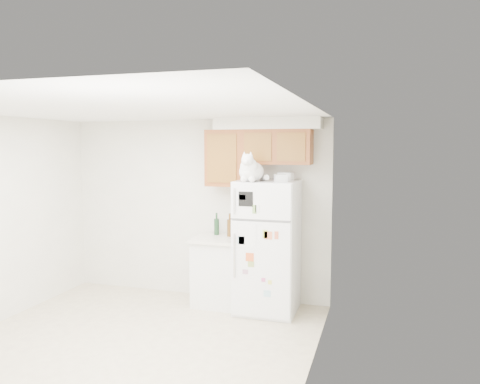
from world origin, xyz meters
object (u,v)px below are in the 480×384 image
at_px(storage_box_front, 281,178).
at_px(bottle_green, 217,224).
at_px(base_counter, 219,270).
at_px(cat, 251,170).
at_px(storage_box_back, 286,176).
at_px(refrigerator, 267,247).
at_px(bottle_amber, 230,225).

bearing_deg(storage_box_front, bottle_green, 135.59).
height_order(base_counter, cat, cat).
bearing_deg(storage_box_back, cat, -127.36).
bearing_deg(cat, refrigerator, 53.96).
bearing_deg(base_counter, storage_box_front, -13.63).
bearing_deg(cat, base_counter, 150.87).
bearing_deg(storage_box_back, bottle_amber, -173.68).
height_order(storage_box_front, bottle_green, storage_box_front).
height_order(cat, bottle_green, cat).
bearing_deg(refrigerator, base_counter, 173.91).
bearing_deg(bottle_green, base_counter, -61.81).
distance_m(refrigerator, storage_box_front, 0.93).
bearing_deg(storage_box_front, bottle_amber, 134.12).
relative_size(bottle_green, bottle_amber, 0.97).
bearing_deg(refrigerator, storage_box_back, 28.54).
distance_m(refrigerator, base_counter, 0.79).
bearing_deg(cat, bottle_amber, 135.81).
bearing_deg(bottle_amber, refrigerator, -16.77).
distance_m(storage_box_back, bottle_green, 1.20).
bearing_deg(storage_box_front, base_counter, 142.73).
bearing_deg(storage_box_front, storage_box_back, 64.21).
xyz_separation_m(base_counter, cat, (0.53, -0.29, 1.38)).
distance_m(cat, storage_box_back, 0.51).
distance_m(storage_box_front, bottle_amber, 1.06).
height_order(refrigerator, storage_box_front, storage_box_front).
relative_size(base_counter, bottle_green, 3.03).
bearing_deg(storage_box_back, storage_box_front, -81.67).
relative_size(refrigerator, bottle_green, 5.59).
bearing_deg(storage_box_front, cat, 168.77).
relative_size(base_counter, storage_box_back, 5.11).
relative_size(storage_box_back, storage_box_front, 1.20).
height_order(refrigerator, storage_box_back, storage_box_back).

